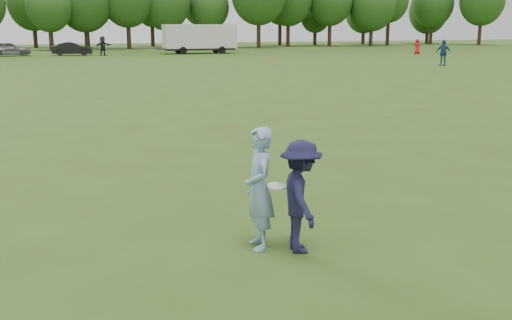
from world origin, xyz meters
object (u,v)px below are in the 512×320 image
object	(u,v)px
defender	(301,196)
thrower	(259,188)
player_far_c	(417,46)
field_cone	(271,60)
player_far_d	(103,46)
car_f	(72,49)
player_far_b	(443,53)
car_e	(9,49)
cargo_trailer	(200,37)

from	to	relation	value
defender	thrower	bearing A→B (deg)	68.49
player_far_c	field_cone	xyz separation A→B (m)	(-20.13, -7.81, -0.67)
thrower	player_far_d	size ratio (longest dim) A/B	0.88
thrower	car_f	distance (m)	58.85
player_far_b	car_e	world-z (taller)	player_far_b
field_cone	defender	bearing A→B (deg)	-110.55
car_f	player_far_c	bearing A→B (deg)	-100.90
cargo_trailer	car_e	bearing A→B (deg)	177.18
player_far_c	thrower	bearing A→B (deg)	67.16
field_cone	player_far_b	bearing A→B (deg)	-39.19
player_far_c	field_cone	bearing A→B (deg)	34.83
player_far_b	player_far_c	bearing A→B (deg)	116.12
thrower	cargo_trailer	xyz separation A→B (m)	(14.14, 58.39, 0.89)
car_f	player_far_d	bearing A→B (deg)	-119.05
car_e	car_f	world-z (taller)	car_e
player_far_b	car_e	size ratio (longest dim) A/B	0.47
player_far_b	car_e	distance (m)	42.59
player_far_d	cargo_trailer	distance (m)	10.84
player_far_c	car_e	world-z (taller)	player_far_c
player_far_c	defender	bearing A→B (deg)	67.73
thrower	player_far_d	bearing A→B (deg)	-177.99
thrower	player_far_d	xyz separation A→B (m)	(3.43, 56.88, 0.12)
thrower	cargo_trailer	world-z (taller)	cargo_trailer
defender	cargo_trailer	world-z (taller)	cargo_trailer
car_e	cargo_trailer	distance (m)	19.93
thrower	player_far_b	bearing A→B (deg)	145.43
defender	cargo_trailer	bearing A→B (deg)	-2.31
thrower	field_cone	size ratio (longest dim) A/B	5.89
player_far_b	cargo_trailer	size ratio (longest dim) A/B	0.22
player_far_c	cargo_trailer	xyz separation A→B (m)	(-22.06, 9.39, 0.95)
car_f	field_cone	distance (m)	23.57
player_far_d	field_cone	size ratio (longest dim) A/B	6.70
defender	field_cone	distance (m)	44.33
car_e	field_cone	xyz separation A→B (m)	(21.81, -18.18, -0.58)
player_far_d	player_far_b	bearing A→B (deg)	-75.65
player_far_d	car_f	size ratio (longest dim) A/B	0.49
player_far_b	car_e	xyz separation A→B (m)	(-32.81, 27.15, -0.27)
thrower	defender	world-z (taller)	thrower
car_f	field_cone	size ratio (longest dim) A/B	13.71
defender	cargo_trailer	xyz separation A→B (m)	(13.63, 58.71, 0.97)
player_far_c	car_e	distance (m)	43.20
thrower	player_far_c	distance (m)	60.92
player_far_c	player_far_d	bearing A→B (deg)	0.09
car_e	car_f	xyz separation A→B (m)	(6.21, -0.53, -0.05)
field_cone	player_far_c	bearing A→B (deg)	21.21
defender	car_e	bearing A→B (deg)	16.73
player_far_c	player_far_b	bearing A→B (deg)	75.09
car_e	field_cone	size ratio (longest dim) A/B	14.32
player_far_c	car_f	distance (m)	37.06
player_far_d	car_e	world-z (taller)	player_far_d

